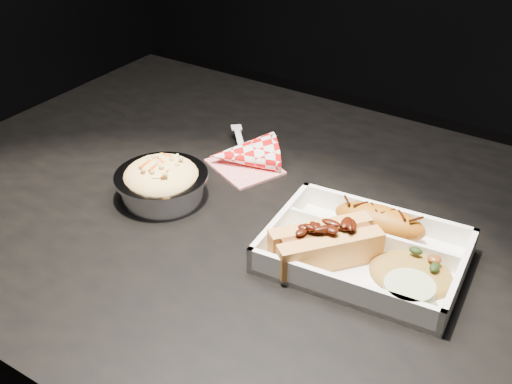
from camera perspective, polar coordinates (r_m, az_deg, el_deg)
dining_table at (r=0.98m, az=2.40°, el=-6.62°), size 1.20×0.80×0.75m
food_tray at (r=0.85m, az=9.61°, el=-5.54°), size 0.27×0.20×0.04m
fried_pastry at (r=0.88m, az=10.92°, el=-2.59°), size 0.13×0.06×0.04m
hotdog at (r=0.83m, az=6.20°, el=-4.46°), size 0.13×0.14×0.06m
fried_rice_mound at (r=0.82m, az=13.71°, el=-6.49°), size 0.11×0.10×0.03m
cupcake_liner at (r=0.78m, az=13.39°, el=-8.82°), size 0.06×0.06×0.03m
foil_coleslaw_cup at (r=0.96m, az=-8.40°, el=1.01°), size 0.14×0.14×0.07m
napkin_fork at (r=1.05m, az=-1.17°, el=3.35°), size 0.15×0.15×0.10m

